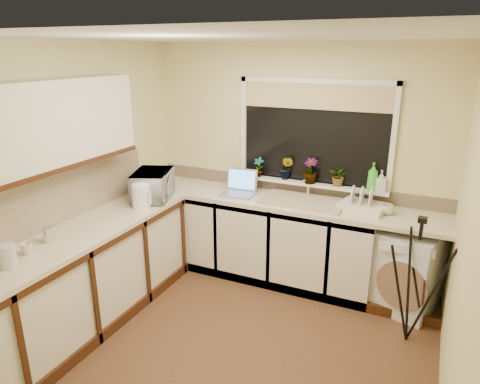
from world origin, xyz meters
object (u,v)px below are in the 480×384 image
object	(u,v)px
kettle	(141,197)
tripod	(414,281)
plant_b	(287,168)
cup_left	(27,249)
dish_rack	(363,207)
steel_jar	(48,234)
plant_d	(339,176)
soap_bottle_green	(373,177)
plant_a	(259,167)
cup_back	(387,210)
microwave	(153,185)
plant_c	(310,171)
glass_jug	(8,256)
washing_machine	(405,269)
soap_bottle_clear	(381,181)
laptop	(240,187)

from	to	relation	value
kettle	tripod	distance (m)	2.56
kettle	plant_b	size ratio (longest dim) A/B	0.92
tripod	cup_left	xyz separation A→B (m)	(-2.68, -1.43, 0.38)
dish_rack	steel_jar	world-z (taller)	steel_jar
plant_d	soap_bottle_green	bearing A→B (deg)	-1.61
cup_left	plant_a	bearing A→B (deg)	65.88
dish_rack	cup_back	xyz separation A→B (m)	(0.23, -0.03, 0.01)
kettle	microwave	distance (m)	0.29
plant_b	plant_c	distance (m)	0.27
glass_jug	washing_machine	bearing A→B (deg)	40.60
steel_jar	plant_c	distance (m)	2.53
microwave	cup_back	bearing A→B (deg)	-97.91
microwave	plant_b	bearing A→B (deg)	-78.83
plant_a	soap_bottle_clear	size ratio (longest dim) A/B	1.02
glass_jug	plant_b	world-z (taller)	plant_b
tripod	soap_bottle_clear	world-z (taller)	soap_bottle_clear
microwave	plant_d	world-z (taller)	plant_d
plant_d	kettle	bearing A→B (deg)	-148.35
glass_jug	soap_bottle_clear	distance (m)	3.27
soap_bottle_clear	cup_left	world-z (taller)	soap_bottle_clear
laptop	tripod	xyz separation A→B (m)	(1.83, -0.56, -0.40)
tripod	kettle	bearing A→B (deg)	-161.50
glass_jug	steel_jar	xyz separation A→B (m)	(-0.09, 0.44, -0.02)
soap_bottle_green	plant_b	bearing A→B (deg)	179.48
dish_rack	plant_b	distance (m)	0.90
washing_machine	tripod	size ratio (longest dim) A/B	0.70
soap_bottle_green	soap_bottle_clear	distance (m)	0.09
washing_machine	plant_b	distance (m)	1.53
laptop	dish_rack	distance (m)	1.29
microwave	soap_bottle_green	xyz separation A→B (m)	(2.07, 0.74, 0.15)
tripod	soap_bottle_green	size ratio (longest dim) A/B	4.06
washing_machine	cup_left	size ratio (longest dim) A/B	8.62
cup_back	cup_left	bearing A→B (deg)	-139.77
glass_jug	cup_back	world-z (taller)	glass_jug
washing_machine	steel_jar	size ratio (longest dim) A/B	6.45
glass_jug	plant_d	world-z (taller)	plant_d
tripod	plant_b	xyz separation A→B (m)	(-1.39, 0.79, 0.61)
kettle	microwave	bearing A→B (deg)	102.53
washing_machine	soap_bottle_clear	bearing A→B (deg)	158.24
microwave	kettle	bearing A→B (deg)	171.35
dish_rack	plant_a	world-z (taller)	plant_a
laptop	cup_back	distance (m)	1.52
plant_c	microwave	bearing A→B (deg)	-153.49
laptop	plant_a	distance (m)	0.31
microwave	plant_d	xyz separation A→B (m)	(1.74, 0.75, 0.11)
dish_rack	washing_machine	bearing A→B (deg)	2.10
microwave	soap_bottle_green	bearing A→B (deg)	-91.46
cup_back	plant_a	bearing A→B (deg)	171.99
steel_jar	plant_a	bearing A→B (deg)	62.72
plant_b	cup_left	bearing A→B (deg)	-120.22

